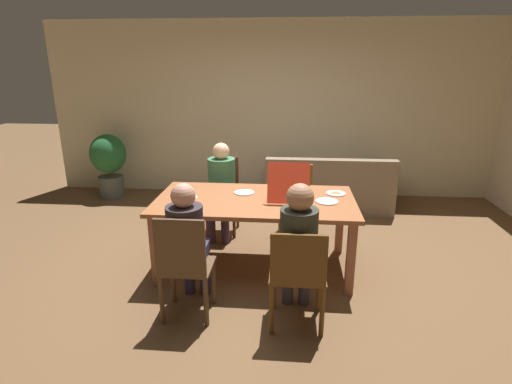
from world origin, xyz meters
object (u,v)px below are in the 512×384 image
at_px(pizza_box_0, 288,191).
at_px(plate_2, 327,201).
at_px(chair_0, 298,274).
at_px(person_0, 298,242).
at_px(dining_table, 255,207).
at_px(potted_plant, 109,161).
at_px(chair_3, 296,199).
at_px(plate_3, 336,193).
at_px(plate_0, 185,197).
at_px(chair_2, 223,191).
at_px(person_2, 221,182).
at_px(couch, 328,189).
at_px(drinking_glass_0, 184,203).
at_px(chair_1, 184,264).
at_px(drinking_glass_1, 308,203).
at_px(plate_1, 244,193).
at_px(person_1, 188,238).

bearing_deg(pizza_box_0, plate_2, -21.47).
height_order(chair_0, person_0, person_0).
xyz_separation_m(dining_table, person_0, (0.43, -0.87, 0.03)).
bearing_deg(potted_plant, chair_3, -22.69).
bearing_deg(plate_3, dining_table, -164.38).
bearing_deg(plate_0, chair_2, 78.05).
xyz_separation_m(person_2, plate_2, (1.21, -0.86, 0.09)).
relative_size(chair_2, plate_3, 4.62).
bearing_deg(couch, drinking_glass_0, -123.73).
relative_size(dining_table, chair_2, 2.12).
xyz_separation_m(chair_1, plate_3, (1.33, 1.20, 0.26)).
bearing_deg(chair_1, dining_table, 62.86).
bearing_deg(person_0, chair_0, -90.00).
bearing_deg(pizza_box_0, chair_0, -85.33).
distance_m(plate_0, drinking_glass_1, 1.25).
xyz_separation_m(person_2, drinking_glass_1, (1.02, -1.10, 0.14)).
xyz_separation_m(person_0, potted_plant, (-2.96, 3.05, -0.11)).
height_order(chair_0, plate_0, chair_0).
relative_size(dining_table, plate_0, 8.15).
bearing_deg(potted_plant, drinking_glass_0, -53.18).
bearing_deg(chair_2, person_2, -90.00).
bearing_deg(plate_1, chair_2, 114.33).
bearing_deg(chair_0, potted_plant, 132.92).
bearing_deg(chair_3, plate_1, -126.23).
xyz_separation_m(plate_2, drinking_glass_0, (-1.35, -0.33, 0.06)).
height_order(person_1, pizza_box_0, person_1).
bearing_deg(drinking_glass_0, person_0, -25.56).
xyz_separation_m(drinking_glass_0, potted_plant, (-1.90, 2.54, -0.23)).
height_order(plate_3, couch, couch).
relative_size(chair_3, drinking_glass_1, 7.21).
relative_size(person_1, plate_3, 5.70).
relative_size(pizza_box_0, potted_plant, 0.56).
bearing_deg(person_0, chair_2, 116.43).
height_order(pizza_box_0, drinking_glass_0, pizza_box_0).
distance_m(chair_3, pizza_box_0, 0.90).
bearing_deg(person_2, chair_2, 90.00).
xyz_separation_m(chair_3, potted_plant, (-2.96, 1.24, 0.13)).
relative_size(chair_0, drinking_glass_0, 6.93).
height_order(drinking_glass_0, drinking_glass_1, drinking_glass_0).
bearing_deg(dining_table, couch, 65.01).
height_order(plate_0, plate_3, same).
distance_m(chair_1, plate_1, 1.23).
bearing_deg(chair_1, chair_0, -2.59).
distance_m(person_0, plate_2, 0.89).
height_order(chair_0, pizza_box_0, pizza_box_0).
height_order(chair_0, drinking_glass_1, drinking_glass_1).
bearing_deg(chair_0, chair_2, 114.82).
bearing_deg(drinking_glass_0, drinking_glass_1, 4.72).
relative_size(pizza_box_0, couch, 0.32).
distance_m(person_0, plate_3, 1.18).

